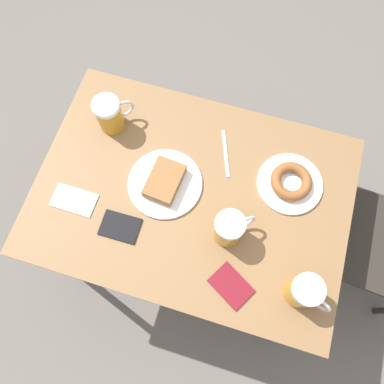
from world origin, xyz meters
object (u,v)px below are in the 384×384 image
object	(u,v)px
plate_with_cake	(165,182)
beer_mug_center	(304,292)
beer_mug_right	(110,114)
fork	(226,153)
plate_with_donut	(291,182)
napkin_folded	(74,200)
passport_far_edge	(120,227)
passport_near_edge	(231,286)
beer_mug_left	(229,228)

from	to	relation	value
plate_with_cake	beer_mug_center	world-z (taller)	beer_mug_center
beer_mug_right	fork	xyz separation A→B (m)	(-0.00, 0.42, -0.06)
plate_with_donut	napkin_folded	bearing A→B (deg)	-68.54
passport_far_edge	plate_with_cake	bearing A→B (deg)	153.19
fork	plate_with_donut	bearing A→B (deg)	78.71
beer_mug_center	beer_mug_right	world-z (taller)	same
fork	passport_far_edge	size ratio (longest dim) A/B	1.36
passport_near_edge	beer_mug_right	bearing A→B (deg)	-127.83
napkin_folded	plate_with_donut	bearing A→B (deg)	111.46
passport_near_edge	passport_far_edge	world-z (taller)	same
napkin_folded	passport_far_edge	bearing A→B (deg)	77.11
plate_with_cake	napkin_folded	xyz separation A→B (m)	(0.14, -0.27, -0.01)
napkin_folded	passport_far_edge	distance (m)	0.18
plate_with_cake	beer_mug_left	size ratio (longest dim) A/B	1.95
plate_with_cake	fork	size ratio (longest dim) A/B	1.46
beer_mug_left	passport_far_edge	distance (m)	0.36
napkin_folded	fork	size ratio (longest dim) A/B	0.85
fork	plate_with_cake	bearing A→B (deg)	-44.46
beer_mug_right	napkin_folded	size ratio (longest dim) A/B	0.88
plate_with_cake	beer_mug_right	size ratio (longest dim) A/B	1.95
napkin_folded	passport_near_edge	world-z (taller)	passport_near_edge
beer_mug_left	passport_far_edge	xyz separation A→B (m)	(0.08, -0.34, -0.06)
beer_mug_center	napkin_folded	distance (m)	0.79
plate_with_donut	beer_mug_center	xyz separation A→B (m)	(0.35, 0.10, 0.05)
plate_with_cake	passport_far_edge	distance (m)	0.21
plate_with_donut	napkin_folded	size ratio (longest dim) A/B	1.51
plate_with_cake	beer_mug_left	distance (m)	0.27
beer_mug_left	beer_mug_center	world-z (taller)	same
passport_far_edge	passport_near_edge	bearing A→B (deg)	79.06
beer_mug_left	plate_with_donut	bearing A→B (deg)	145.23
beer_mug_center	plate_with_donut	bearing A→B (deg)	-163.79
beer_mug_left	passport_near_edge	world-z (taller)	beer_mug_left
fork	passport_far_edge	xyz separation A→B (m)	(0.36, -0.26, 0.00)
beer_mug_center	fork	xyz separation A→B (m)	(-0.39, -0.34, -0.06)
passport_near_edge	passport_far_edge	distance (m)	0.40
beer_mug_left	passport_near_edge	size ratio (longest dim) A/B	0.85
napkin_folded	passport_far_edge	xyz separation A→B (m)	(0.04, 0.18, 0.00)
napkin_folded	passport_near_edge	xyz separation A→B (m)	(0.12, 0.58, 0.00)
passport_far_edge	beer_mug_center	bearing A→B (deg)	86.37
napkin_folded	fork	distance (m)	0.54
passport_near_edge	passport_far_edge	bearing A→B (deg)	-100.94
plate_with_cake	napkin_folded	world-z (taller)	plate_with_cake
fork	passport_near_edge	xyz separation A→B (m)	(0.43, 0.13, 0.00)
beer_mug_center	plate_with_cake	bearing A→B (deg)	-113.82
beer_mug_left	napkin_folded	distance (m)	0.53
passport_near_edge	fork	bearing A→B (deg)	-162.71
plate_with_donut	beer_mug_right	size ratio (longest dim) A/B	1.72
beer_mug_center	napkin_folded	world-z (taller)	beer_mug_center
beer_mug_left	passport_near_edge	xyz separation A→B (m)	(0.16, 0.05, -0.06)
beer_mug_center	fork	world-z (taller)	beer_mug_center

